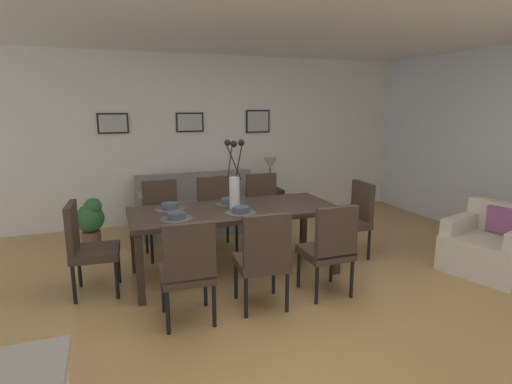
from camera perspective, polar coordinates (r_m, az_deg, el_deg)
ground_plane at (r=3.90m, az=2.38°, el=-15.83°), size 9.00×9.00×0.00m
back_wall_panel at (r=6.58m, az=-8.57°, el=7.35°), size 9.00×0.10×2.60m
ceiling_panel at (r=3.91m, az=0.27°, el=24.14°), size 9.00×7.20×0.08m
dining_table at (r=4.39m, az=-3.01°, el=-3.17°), size 2.20×0.92×0.74m
dining_chair_near_left at (r=3.46m, az=-9.54°, el=-10.37°), size 0.46×0.46×0.92m
dining_chair_near_right at (r=5.12m, az=-13.03°, el=-3.10°), size 0.47×0.47×0.92m
dining_chair_far_left at (r=3.65m, az=1.03°, el=-8.98°), size 0.47×0.47×0.92m
dining_chair_far_right at (r=5.26m, az=-5.66°, el=-2.44°), size 0.45×0.45×0.92m
dining_chair_mid_left at (r=3.96m, az=10.33°, el=-7.46°), size 0.44×0.44×0.92m
dining_chair_mid_right at (r=5.47m, az=1.12°, el=-1.83°), size 0.45×0.45×0.92m
dining_chair_head_west at (r=4.27m, az=-22.76°, el=-6.79°), size 0.47×0.47×0.92m
dining_chair_head_east at (r=5.08m, az=13.57°, el=-3.26°), size 0.46×0.46×0.92m
centerpiece_vase at (r=4.31m, az=-3.06°, el=1.35°), size 0.21×0.23×0.73m
placemat_near_left at (r=4.03m, az=-11.14°, el=-3.71°), size 0.32×0.32×0.01m
bowl_near_left at (r=4.02m, az=-11.16°, el=-3.20°), size 0.17×0.17×0.07m
placemat_near_right at (r=4.43m, az=-12.02°, el=-2.33°), size 0.32×0.32×0.01m
bowl_near_right at (r=4.42m, az=-12.04°, el=-1.86°), size 0.17×0.17×0.07m
placemat_far_left at (r=4.18m, az=-2.17°, el=-2.92°), size 0.32×0.32×0.01m
bowl_far_left at (r=4.17m, az=-2.18°, el=-2.43°), size 0.17×0.17×0.07m
placemat_far_right at (r=4.56m, az=-3.80°, el=-1.66°), size 0.32×0.32×0.01m
bowl_far_right at (r=4.55m, az=-3.80°, el=-1.21°), size 0.17×0.17×0.07m
sofa at (r=6.20m, az=-7.93°, el=-2.48°), size 1.80×0.84×0.80m
side_table at (r=6.54m, az=1.97°, el=-1.80°), size 0.36×0.36×0.52m
table_lamp at (r=6.41m, az=2.01°, el=3.70°), size 0.22×0.22×0.51m
armchair at (r=5.25m, az=30.18°, el=-6.66°), size 1.00×1.00×0.75m
framed_picture_left at (r=6.36m, az=-19.46°, el=9.09°), size 0.44×0.03×0.30m
framed_picture_center at (r=6.48m, az=-9.29°, el=9.65°), size 0.43×0.03×0.30m
framed_picture_right at (r=6.79m, az=0.26°, el=9.90°), size 0.41×0.03×0.37m
potted_plant at (r=5.66m, az=-22.24°, el=-3.71°), size 0.36×0.36×0.67m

